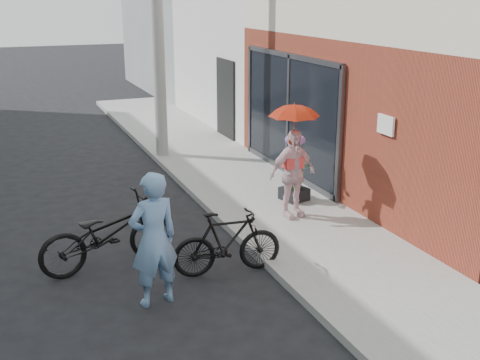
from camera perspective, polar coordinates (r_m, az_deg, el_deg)
ground at (r=8.69m, az=-3.83°, el=-8.55°), size 80.00×80.00×0.00m
sidewalk at (r=11.11m, az=3.14°, el=-2.29°), size 2.20×24.00×0.12m
curb at (r=10.69m, az=-2.50°, el=-3.08°), size 0.12×24.00×0.12m
plaster_building at (r=19.05m, az=8.38°, el=16.32°), size 8.00×6.00×7.00m
east_building_far at (r=25.34m, az=0.00°, el=16.72°), size 8.00×8.00×7.00m
utility_pole at (r=13.89m, az=-7.91°, el=16.01°), size 0.28×0.28×7.00m
officer at (r=7.55m, az=-8.19°, el=-5.60°), size 0.70×0.52×1.74m
bike_left at (r=8.77m, az=-12.45°, el=-4.98°), size 2.07×1.02×1.04m
bike_right at (r=8.41m, az=-1.21°, el=-5.95°), size 1.58×0.60×0.93m
kimono_woman at (r=10.13m, az=5.00°, el=0.58°), size 0.93×0.49×1.52m
parasol at (r=9.87m, az=5.17°, el=6.76°), size 0.79×0.79×0.70m
planter at (r=11.16m, az=5.15°, el=-1.30°), size 0.51×0.51×0.23m
potted_plant at (r=11.03m, az=5.22°, el=0.85°), size 0.58×0.51×0.65m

